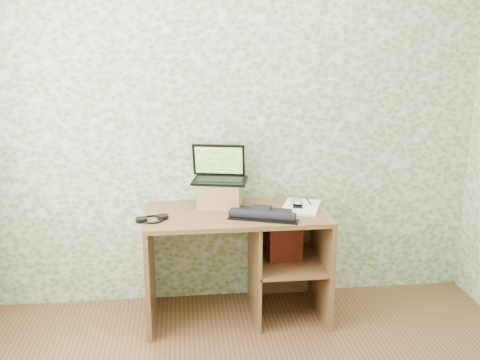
{
  "coord_description": "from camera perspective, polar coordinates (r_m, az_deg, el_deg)",
  "views": [
    {
      "loc": [
        -0.35,
        -1.89,
        1.88
      ],
      "look_at": [
        0.02,
        1.39,
        0.98
      ],
      "focal_mm": 40.0,
      "sensor_mm": 36.0,
      "label": 1
    }
  ],
  "objects": [
    {
      "name": "laptop",
      "position": [
        3.64,
        -2.21,
        0.84
      ],
      "size": [
        0.41,
        0.33,
        0.24
      ],
      "rotation": [
        0.0,
        0.0,
        -0.22
      ],
      "color": "black",
      "rests_on": "riser"
    },
    {
      "name": "red_box",
      "position": [
        3.66,
        4.82,
        -6.52
      ],
      "size": [
        0.24,
        0.1,
        0.28
      ],
      "primitive_type": "cube",
      "rotation": [
        0.0,
        0.0,
        0.13
      ],
      "color": "maroon",
      "rests_on": "desk"
    },
    {
      "name": "headphones",
      "position": [
        3.42,
        -9.34,
        -4.11
      ],
      "size": [
        0.2,
        0.19,
        0.03
      ],
      "rotation": [
        0.0,
        0.0,
        0.33
      ],
      "color": "black",
      "rests_on": "desk"
    },
    {
      "name": "keyboard",
      "position": [
        3.44,
        2.33,
        -3.61
      ],
      "size": [
        0.45,
        0.36,
        0.06
      ],
      "rotation": [
        0.0,
        0.0,
        -0.34
      ],
      "color": "black",
      "rests_on": "desk"
    },
    {
      "name": "riser",
      "position": [
        3.64,
        -2.14,
        -1.49
      ],
      "size": [
        0.33,
        0.29,
        0.17
      ],
      "primitive_type": "cube",
      "rotation": [
        0.0,
        0.0,
        -0.22
      ],
      "color": "#9B6845",
      "rests_on": "desk"
    },
    {
      "name": "desk",
      "position": [
        3.66,
        0.85,
        -7.24
      ],
      "size": [
        1.2,
        0.6,
        0.75
      ],
      "color": "brown",
      "rests_on": "floor"
    },
    {
      "name": "pen",
      "position": [
        3.72,
        7.34,
        -2.27
      ],
      "size": [
        0.01,
        0.14,
        0.01
      ],
      "primitive_type": "cylinder",
      "rotation": [
        1.57,
        0.0,
        -0.0
      ],
      "color": "black",
      "rests_on": "notepad"
    },
    {
      "name": "wall_back",
      "position": [
        3.7,
        -0.85,
        6.19
      ],
      "size": [
        3.5,
        0.0,
        3.5
      ],
      "primitive_type": "plane",
      "rotation": [
        1.57,
        0.0,
        0.0
      ],
      "color": "silver",
      "rests_on": "ground"
    },
    {
      "name": "notepad",
      "position": [
        3.64,
        6.54,
        -2.86
      ],
      "size": [
        0.33,
        0.39,
        0.02
      ],
      "primitive_type": "cube",
      "rotation": [
        0.0,
        0.0,
        -0.36
      ],
      "color": "white",
      "rests_on": "desk"
    },
    {
      "name": "mouse",
      "position": [
        3.62,
        6.15,
        -2.46
      ],
      "size": [
        0.1,
        0.13,
        0.04
      ],
      "primitive_type": "ellipsoid",
      "rotation": [
        0.0,
        0.0,
        -0.2
      ],
      "color": "#BCBCBF",
      "rests_on": "notepad"
    }
  ]
}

